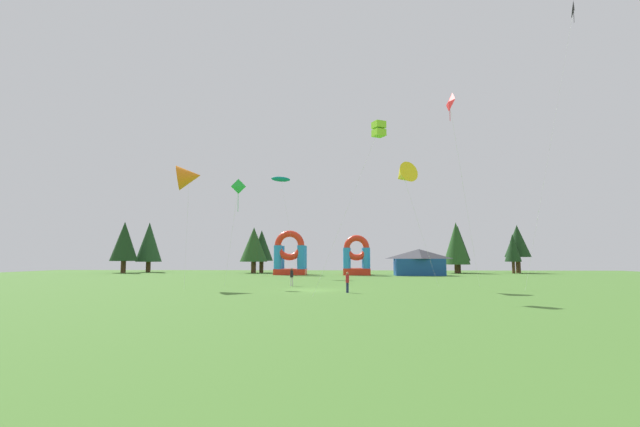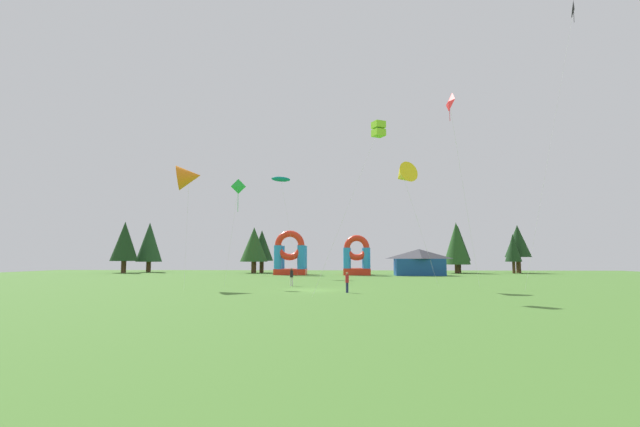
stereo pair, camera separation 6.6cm
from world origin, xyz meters
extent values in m
plane|color=#47752D|center=(0.00, 0.00, 0.00)|extent=(120.00, 120.00, 0.00)
pyramid|color=red|center=(11.60, -0.38, 15.72)|extent=(0.69, 1.27, 1.22)
cylinder|color=red|center=(11.69, -0.36, 14.92)|extent=(0.04, 0.04, 1.56)
cylinder|color=silver|center=(13.52, 2.57, 7.85)|extent=(3.68, 5.88, 15.70)
pyramid|color=green|center=(-7.45, 4.87, 9.47)|extent=(1.06, 0.40, 1.04)
cylinder|color=green|center=(-7.46, 4.94, 8.30)|extent=(0.04, 0.04, 2.36)
cylinder|color=silver|center=(-8.20, 5.54, 4.74)|extent=(1.50, 1.21, 9.48)
pyramid|color=black|center=(24.38, 3.52, 25.71)|extent=(0.87, 1.32, 1.29)
cylinder|color=black|center=(24.29, 3.56, 25.13)|extent=(0.04, 0.04, 1.19)
cylinder|color=silver|center=(21.07, 2.33, 12.86)|extent=(6.47, 2.49, 25.73)
cone|color=yellow|center=(8.23, 3.71, 10.27)|extent=(2.79, 2.88, 2.34)
cylinder|color=silver|center=(9.91, 4.63, 5.14)|extent=(3.37, 1.86, 10.27)
cone|color=orange|center=(-11.79, 3.40, 10.28)|extent=(3.00, 2.93, 2.64)
cylinder|color=silver|center=(-11.29, 1.70, 5.14)|extent=(1.01, 3.41, 10.28)
ellipsoid|color=#0C7F7A|center=(-6.27, 26.01, 13.88)|extent=(2.80, 1.15, 1.12)
cylinder|color=silver|center=(-5.01, 26.00, 6.94)|extent=(2.54, 0.04, 13.89)
cube|color=#8CD826|center=(5.43, -3.90, 12.21)|extent=(1.13, 1.13, 0.52)
cube|color=#8CD826|center=(5.43, -3.90, 12.84)|extent=(1.13, 1.13, 0.52)
cylinder|color=silver|center=(2.98, -5.21, 6.26)|extent=(4.91, 2.63, 12.53)
cylinder|color=navy|center=(2.92, -2.71, 0.38)|extent=(0.16, 0.16, 0.77)
cylinder|color=navy|center=(3.01, -2.59, 0.38)|extent=(0.16, 0.16, 0.77)
cylinder|color=#B21E26|center=(2.97, -2.65, 1.07)|extent=(0.38, 0.38, 0.61)
sphere|color=#9E704C|center=(2.97, -2.65, 1.48)|extent=(0.21, 0.21, 0.21)
cylinder|color=silver|center=(-2.19, 5.33, 0.41)|extent=(0.15, 0.15, 0.82)
cylinder|color=silver|center=(-2.34, 5.28, 0.41)|extent=(0.15, 0.15, 0.82)
cylinder|color=black|center=(-2.26, 5.31, 1.15)|extent=(0.37, 0.37, 0.65)
sphere|color=brown|center=(-2.26, 5.31, 1.58)|extent=(0.22, 0.22, 0.22)
cube|color=red|center=(-5.79, 34.88, 0.46)|extent=(4.94, 4.52, 0.91)
cylinder|color=#268CD8|center=(-7.63, 33.25, 2.76)|extent=(1.27, 1.27, 3.70)
cylinder|color=#268CD8|center=(-3.96, 33.25, 2.76)|extent=(1.27, 1.27, 3.70)
cylinder|color=#268CD8|center=(-7.63, 36.51, 2.76)|extent=(1.27, 1.27, 3.70)
cylinder|color=#268CD8|center=(-3.96, 36.51, 2.76)|extent=(1.27, 1.27, 3.70)
torus|color=red|center=(-5.79, 33.25, 4.61)|extent=(4.68, 1.01, 4.68)
cube|color=red|center=(4.69, 34.24, 0.52)|extent=(4.16, 4.39, 1.03)
cylinder|color=#268CD8|center=(3.19, 32.62, 2.62)|extent=(1.16, 1.16, 3.19)
cylinder|color=#268CD8|center=(6.18, 32.62, 2.62)|extent=(1.16, 1.16, 3.19)
cylinder|color=#268CD8|center=(3.19, 35.85, 2.62)|extent=(1.16, 1.16, 3.19)
cylinder|color=#268CD8|center=(6.18, 35.85, 2.62)|extent=(1.16, 1.16, 3.19)
torus|color=red|center=(4.69, 32.62, 4.22)|extent=(3.93, 0.93, 3.93)
cube|color=#19478C|center=(14.09, 31.98, 1.26)|extent=(7.32, 3.74, 2.53)
pyramid|color=#3F3F47|center=(14.09, 31.98, 3.26)|extent=(7.32, 3.74, 1.46)
cylinder|color=#4C331E|center=(-36.30, 41.31, 1.05)|extent=(0.85, 0.85, 2.10)
cone|color=#193819|center=(-36.30, 41.31, 5.60)|extent=(4.75, 4.75, 7.00)
cylinder|color=#4C331E|center=(-33.64, 45.58, 0.97)|extent=(0.85, 0.85, 1.94)
cone|color=#1E4221|center=(-33.64, 45.58, 5.61)|extent=(4.71, 4.71, 7.35)
cylinder|color=#4C331E|center=(-13.13, 41.80, 1.00)|extent=(0.87, 0.87, 1.99)
cone|color=#234C1E|center=(-13.13, 41.80, 5.01)|extent=(4.83, 4.83, 6.03)
cylinder|color=#4C331E|center=(-12.08, 43.71, 1.06)|extent=(0.74, 0.74, 2.13)
cone|color=#193819|center=(-12.08, 43.71, 4.87)|extent=(4.12, 4.12, 5.49)
cylinder|color=#4C331E|center=(22.26, 42.47, 0.76)|extent=(0.82, 0.82, 1.52)
cone|color=#234C1E|center=(22.26, 42.47, 5.18)|extent=(4.56, 4.56, 7.31)
cylinder|color=#4C331E|center=(23.06, 44.47, 1.07)|extent=(0.74, 0.74, 2.13)
cone|color=#193819|center=(23.06, 44.47, 5.26)|extent=(4.10, 4.10, 6.25)
cylinder|color=#4C331E|center=(31.72, 42.08, 1.00)|extent=(0.50, 0.50, 2.01)
cone|color=#193819|center=(31.72, 42.08, 4.38)|extent=(2.76, 2.76, 4.76)
cylinder|color=#4C331E|center=(33.41, 44.45, 1.39)|extent=(0.80, 0.80, 2.79)
cone|color=#193819|center=(33.41, 44.45, 5.62)|extent=(4.47, 4.47, 5.67)
camera|label=1|loc=(2.69, -38.49, 2.70)|focal=25.78mm
camera|label=2|loc=(2.75, -38.49, 2.70)|focal=25.78mm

